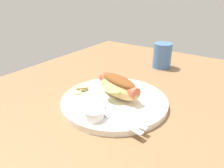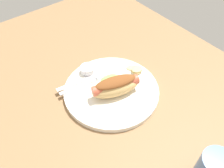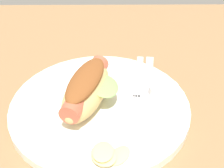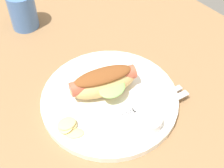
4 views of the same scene
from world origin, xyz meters
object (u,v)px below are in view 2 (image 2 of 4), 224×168
Objects in this scene: plate at (111,90)px; chips_pile at (136,69)px; sauce_ramekin at (88,69)px; hot_dog at (114,87)px; knife at (76,83)px; fork at (82,85)px.

chips_pile reaches higher than plate.
hot_dog is at bearing 4.64° from sauce_ramekin.
plate is 4.45× the size of chips_pile.
hot_dog is 1.20× the size of knife.
plate is at bearing -84.75° from chips_pile.
chips_pile reaches higher than knife.
knife is (-8.53, -7.47, 0.98)cm from plate.
hot_dog is 3.30× the size of sauce_ramekin.
hot_dog is 13.07cm from knife.
plate is 1.87× the size of hot_dog.
hot_dog is 0.99× the size of fork.
knife is at bearing -112.07° from chips_pile.
hot_dog is 12.43cm from chips_pile.
hot_dog is at bearing -49.18° from fork.
fork is (-8.82, -5.77, -2.95)cm from hot_dog.
knife is at bearing -71.78° from sauce_ramekin.
hot_dog reaches higher than knife.
sauce_ramekin reaches higher than chips_pile.
sauce_ramekin is 6.14cm from knife.
fork is at bearing -54.02° from knife.
fork is at bearing 140.13° from hot_dog.
chips_pile is at bearing 95.25° from plate.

